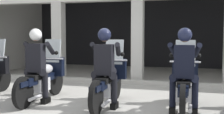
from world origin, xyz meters
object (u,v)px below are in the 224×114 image
object	(u,v)px
police_officer_left	(37,59)
motorcycle_right	(184,84)
motorcycle_left	(44,78)
motorcycle_center	(109,81)
police_officer_right	(184,63)
police_officer_center	(105,61)

from	to	relation	value
police_officer_left	motorcycle_right	bearing A→B (deg)	-2.04
motorcycle_right	motorcycle_left	bearing A→B (deg)	172.61
motorcycle_left	motorcycle_center	distance (m)	1.52
police_officer_left	motorcycle_center	world-z (taller)	police_officer_left
motorcycle_left	motorcycle_right	world-z (taller)	same
police_officer_right	police_officer_left	bearing A→B (deg)	172.61
motorcycle_right	police_officer_right	size ratio (longest dim) A/B	1.29
police_officer_center	police_officer_right	size ratio (longest dim) A/B	1.00
police_officer_right	police_officer_center	bearing A→B (deg)	173.50
motorcycle_center	motorcycle_right	xyz separation A→B (m)	(1.52, 0.01, 0.00)
motorcycle_right	police_officer_center	bearing A→B (deg)	-175.98
motorcycle_left	police_officer_right	bearing A→B (deg)	-12.68
motorcycle_left	police_officer_center	world-z (taller)	police_officer_center
police_officer_center	motorcycle_right	xyz separation A→B (m)	(1.52, 0.30, -0.44)
motorcycle_left	motorcycle_center	xyz separation A→B (m)	(1.52, -0.03, 0.00)
police_officer_left	motorcycle_center	size ratio (longest dim) A/B	0.78
motorcycle_left	motorcycle_center	size ratio (longest dim) A/B	1.00
motorcycle_left	police_officer_center	distance (m)	1.62
police_officer_left	police_officer_center	xyz separation A→B (m)	(1.52, -0.03, 0.00)
motorcycle_right	police_officer_left	bearing A→B (deg)	177.93
motorcycle_center	police_officer_left	bearing A→B (deg)	172.81
motorcycle_left	motorcycle_center	bearing A→B (deg)	-8.26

